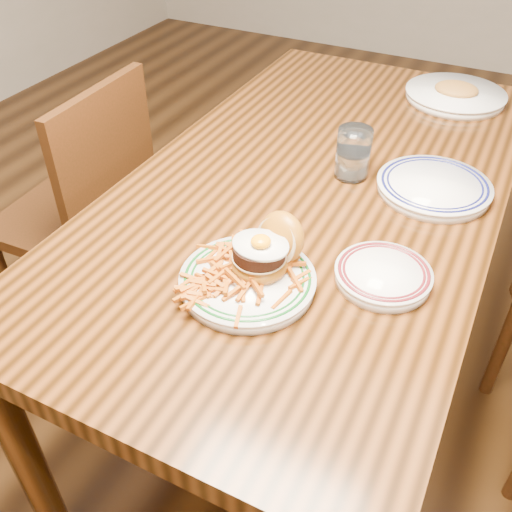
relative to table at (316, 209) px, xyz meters
The scene contains 8 objects.
floor 0.66m from the table, ahead, with size 6.00×6.00×0.00m, color black.
table is the anchor object (origin of this frame).
chair_left 0.76m from the table, behind, with size 0.43×0.43×0.88m.
main_plate 0.43m from the table, 85.93° to the right, with size 0.26×0.27×0.12m.
side_plate 0.40m from the table, 49.72° to the right, with size 0.19×0.19×0.03m.
rear_plate 0.29m from the table, 13.76° to the left, with size 0.26×0.26×0.03m.
water_glass 0.16m from the table, 37.38° to the left, with size 0.08×0.08×0.12m.
far_plate 0.65m from the table, 71.82° to the left, with size 0.30×0.30×0.05m.
Camera 1 is at (0.40, -1.13, 1.48)m, focal length 40.00 mm.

